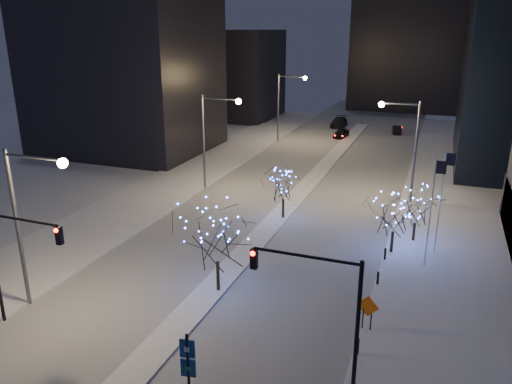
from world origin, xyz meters
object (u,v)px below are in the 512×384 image
at_px(street_lamp_w_mid, 212,130).
at_px(construction_sign, 368,309).
at_px(holiday_tree_median_far, 283,185).
at_px(holiday_tree_plaza_near, 394,215).
at_px(car_near, 341,133).
at_px(car_mid, 397,129).
at_px(street_lamp_w_far, 285,99).
at_px(street_lamp_w_near, 28,209).
at_px(traffic_signal_east, 325,300).
at_px(holiday_tree_plaza_far, 416,208).
at_px(wayfinding_sign, 188,364).
at_px(car_far, 339,122).
at_px(street_lamp_east, 407,138).
at_px(traffic_signal_west, 13,252).
at_px(holiday_tree_median_near, 217,235).

relative_size(street_lamp_w_mid, construction_sign, 4.71).
relative_size(holiday_tree_median_far, holiday_tree_plaza_near, 0.99).
xyz_separation_m(car_near, construction_sign, (11.80, -51.51, 0.73)).
bearing_deg(car_mid, construction_sign, 85.15).
distance_m(street_lamp_w_far, car_mid, 20.56).
relative_size(street_lamp_w_near, holiday_tree_median_far, 2.16).
bearing_deg(street_lamp_w_near, traffic_signal_east, -3.21).
bearing_deg(holiday_tree_median_far, traffic_signal_east, -67.69).
bearing_deg(holiday_tree_plaza_far, wayfinding_sign, -109.81).
bearing_deg(street_lamp_w_far, car_far, 70.09).
bearing_deg(street_lamp_w_near, street_lamp_w_far, 90.00).
bearing_deg(car_mid, traffic_signal_east, 83.59).
bearing_deg(street_lamp_w_near, street_lamp_w_mid, 90.00).
bearing_deg(street_lamp_east, car_mid, 96.25).
bearing_deg(holiday_tree_plaza_far, street_lamp_w_mid, 162.47).
height_order(traffic_signal_east, holiday_tree_plaza_far, traffic_signal_east).
bearing_deg(traffic_signal_east, wayfinding_sign, -146.50).
distance_m(traffic_signal_west, car_near, 58.53).
xyz_separation_m(street_lamp_w_mid, construction_sign, (19.24, -20.54, -5.07)).
height_order(car_near, car_far, car_far).
bearing_deg(street_lamp_east, holiday_tree_median_near, -113.11).
relative_size(holiday_tree_median_far, construction_sign, 2.18).
bearing_deg(car_mid, holiday_tree_median_far, 73.51).
bearing_deg(wayfinding_sign, street_lamp_w_far, 94.14).
bearing_deg(traffic_signal_east, holiday_tree_plaza_far, 81.24).
xyz_separation_m(street_lamp_east, car_far, (-13.71, 36.65, -5.64)).
bearing_deg(holiday_tree_plaza_far, construction_sign, -96.66).
bearing_deg(car_near, wayfinding_sign, -78.17).
xyz_separation_m(street_lamp_w_far, car_far, (5.31, 14.65, -5.69)).
distance_m(car_mid, holiday_tree_median_near, 57.35).
height_order(street_lamp_w_near, car_far, street_lamp_w_near).
bearing_deg(street_lamp_east, construction_sign, -89.47).
height_order(street_lamp_w_near, traffic_signal_west, street_lamp_w_near).
distance_m(car_mid, car_far, 10.17).
height_order(street_lamp_w_mid, traffic_signal_east, street_lamp_w_mid).
distance_m(car_far, holiday_tree_plaza_near, 51.17).
bearing_deg(car_near, construction_sign, -70.17).
distance_m(street_lamp_w_far, car_far, 16.59).
bearing_deg(street_lamp_w_mid, traffic_signal_west, -88.94).
xyz_separation_m(holiday_tree_median_far, construction_sign, (9.80, -15.10, -1.76)).
xyz_separation_m(holiday_tree_median_far, wayfinding_sign, (3.19, -24.04, -0.80)).
distance_m(traffic_signal_west, car_far, 66.95).
distance_m(street_lamp_w_mid, street_lamp_w_far, 25.00).
bearing_deg(traffic_signal_west, holiday_tree_median_near, 40.19).
relative_size(street_lamp_w_mid, traffic_signal_west, 1.43).
relative_size(street_lamp_w_mid, car_far, 1.79).
distance_m(car_near, holiday_tree_median_near, 50.57).
bearing_deg(holiday_tree_plaza_near, wayfinding_sign, -108.81).
relative_size(street_lamp_w_far, holiday_tree_median_near, 1.51).
bearing_deg(car_near, car_mid, 46.85).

